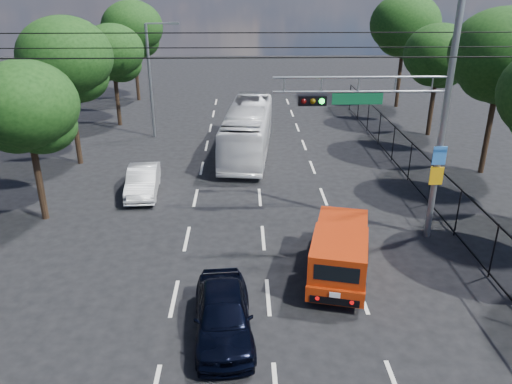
{
  "coord_description": "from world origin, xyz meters",
  "views": [
    {
      "loc": [
        -0.74,
        -9.37,
        9.33
      ],
      "look_at": [
        -0.33,
        6.02,
        2.8
      ],
      "focal_mm": 35.0,
      "sensor_mm": 36.0,
      "label": 1
    }
  ],
  "objects_px": {
    "red_pickup": "(340,250)",
    "navy_hatchback": "(223,314)",
    "white_bus": "(248,130)",
    "white_van": "(143,181)",
    "signal_mast": "(412,106)"
  },
  "relations": [
    {
      "from": "signal_mast",
      "to": "red_pickup",
      "type": "bearing_deg",
      "value": -135.48
    },
    {
      "from": "signal_mast",
      "to": "red_pickup",
      "type": "relative_size",
      "value": 1.85
    },
    {
      "from": "red_pickup",
      "to": "navy_hatchback",
      "type": "distance_m",
      "value": 4.88
    },
    {
      "from": "signal_mast",
      "to": "white_bus",
      "type": "xyz_separation_m",
      "value": [
        -5.77,
        10.61,
        -3.87
      ]
    },
    {
      "from": "navy_hatchback",
      "to": "white_van",
      "type": "distance_m",
      "value": 11.17
    },
    {
      "from": "signal_mast",
      "to": "navy_hatchback",
      "type": "bearing_deg",
      "value": -139.06
    },
    {
      "from": "signal_mast",
      "to": "navy_hatchback",
      "type": "height_order",
      "value": "signal_mast"
    },
    {
      "from": "white_bus",
      "to": "white_van",
      "type": "relative_size",
      "value": 2.55
    },
    {
      "from": "red_pickup",
      "to": "navy_hatchback",
      "type": "bearing_deg",
      "value": -141.95
    },
    {
      "from": "red_pickup",
      "to": "white_van",
      "type": "height_order",
      "value": "red_pickup"
    },
    {
      "from": "navy_hatchback",
      "to": "white_van",
      "type": "bearing_deg",
      "value": 107.51
    },
    {
      "from": "signal_mast",
      "to": "red_pickup",
      "type": "distance_m",
      "value": 5.81
    },
    {
      "from": "red_pickup",
      "to": "white_van",
      "type": "distance_m",
      "value": 10.87
    },
    {
      "from": "white_bus",
      "to": "white_van",
      "type": "bearing_deg",
      "value": -124.14
    },
    {
      "from": "red_pickup",
      "to": "white_van",
      "type": "xyz_separation_m",
      "value": [
        -7.98,
        7.37,
        -0.33
      ]
    }
  ]
}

